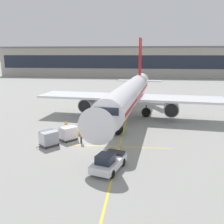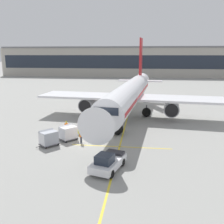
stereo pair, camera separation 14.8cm
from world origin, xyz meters
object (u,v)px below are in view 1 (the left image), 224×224
(safety_cone_wingtip, at_px, (103,115))
(belt_loader, at_px, (91,127))
(ground_crew_by_carts, at_px, (68,134))
(safety_cone_nose_mark, at_px, (98,116))
(baggage_cart_lead, at_px, (68,133))
(ground_crew_by_loader, at_px, (66,126))
(parked_airplane, at_px, (129,95))
(pushback_tug, at_px, (108,162))
(ground_crew_wingwalker, at_px, (81,136))
(safety_cone_engine_keepout, at_px, (88,115))
(baggage_cart_second, at_px, (49,138))
(ground_crew_marshaller, at_px, (95,130))

(safety_cone_wingtip, bearing_deg, belt_loader, -90.91)
(belt_loader, relative_size, safety_cone_wingtip, 7.16)
(ground_crew_by_carts, xyz_separation_m, safety_cone_nose_mark, (1.62, 12.62, -0.70))
(baggage_cart_lead, relative_size, ground_crew_by_loader, 1.49)
(parked_airplane, xyz_separation_m, baggage_cart_lead, (-7.07, -13.02, -2.99))
(belt_loader, xyz_separation_m, pushback_tug, (3.87, -11.01, -0.06))
(parked_airplane, relative_size, ground_crew_wingwalker, 24.01)
(ground_crew_by_carts, height_order, safety_cone_engine_keepout, ground_crew_by_carts)
(baggage_cart_second, xyz_separation_m, pushback_tug, (8.02, -5.65, -0.17))
(pushback_tug, bearing_deg, baggage_cart_lead, 128.54)
(pushback_tug, relative_size, safety_cone_engine_keepout, 7.32)
(belt_loader, relative_size, ground_crew_by_carts, 2.77)
(safety_cone_nose_mark, bearing_deg, parked_airplane, 10.94)
(ground_crew_marshaller, bearing_deg, safety_cone_wingtip, 93.44)
(pushback_tug, bearing_deg, baggage_cart_second, 144.85)
(baggage_cart_lead, xyz_separation_m, safety_cone_engine_keepout, (-0.01, 12.45, -0.68))
(ground_crew_by_carts, bearing_deg, ground_crew_by_loader, 109.57)
(ground_crew_marshaller, xyz_separation_m, ground_crew_wingwalker, (-1.27, -2.39, 0.00))
(belt_loader, height_order, baggage_cart_second, belt_loader)
(ground_crew_marshaller, height_order, safety_cone_nose_mark, ground_crew_marshaller)
(pushback_tug, height_order, safety_cone_engine_keepout, pushback_tug)
(parked_airplane, relative_size, ground_crew_marshaller, 24.01)
(ground_crew_by_loader, height_order, ground_crew_wingwalker, same)
(pushback_tug, bearing_deg, ground_crew_marshaller, 108.18)
(ground_crew_marshaller, height_order, safety_cone_wingtip, ground_crew_marshaller)
(safety_cone_nose_mark, bearing_deg, pushback_tug, -77.19)
(baggage_cart_second, height_order, safety_cone_wingtip, baggage_cart_second)
(ground_crew_marshaller, bearing_deg, ground_crew_by_loader, 163.52)
(belt_loader, height_order, pushback_tug, belt_loader)
(ground_crew_by_carts, distance_m, ground_crew_marshaller, 3.70)
(belt_loader, height_order, ground_crew_by_carts, belt_loader)
(ground_crew_wingwalker, xyz_separation_m, safety_cone_nose_mark, (-0.19, 12.98, -0.70))
(pushback_tug, distance_m, safety_cone_nose_mark, 20.41)
(belt_loader, xyz_separation_m, baggage_cart_second, (-4.15, -5.36, 0.12))
(baggage_cart_lead, bearing_deg, ground_crew_wingwalker, -26.58)
(belt_loader, bearing_deg, safety_cone_wingtip, 89.09)
(parked_airplane, distance_m, belt_loader, 11.38)
(safety_cone_engine_keepout, bearing_deg, ground_crew_by_carts, -89.31)
(belt_loader, bearing_deg, safety_cone_engine_keepout, 104.62)
(baggage_cart_lead, height_order, ground_crew_marshaller, baggage_cart_lead)
(belt_loader, height_order, safety_cone_wingtip, belt_loader)
(pushback_tug, height_order, ground_crew_by_carts, pushback_tug)
(parked_airplane, height_order, baggage_cart_lead, parked_airplane)
(parked_airplane, relative_size, baggage_cart_second, 16.12)
(baggage_cart_lead, xyz_separation_m, ground_crew_wingwalker, (1.96, -0.98, -0.00))
(baggage_cart_second, xyz_separation_m, ground_crew_by_carts, (1.88, 1.62, -0.00))
(ground_crew_by_carts, xyz_separation_m, safety_cone_engine_keepout, (-0.16, 13.07, -0.68))
(baggage_cart_second, relative_size, safety_cone_nose_mark, 4.17)
(baggage_cart_second, height_order, ground_crew_by_carts, baggage_cart_second)
(ground_crew_by_loader, distance_m, safety_cone_nose_mark, 9.76)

